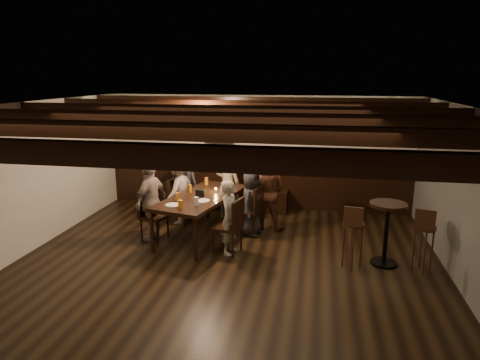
% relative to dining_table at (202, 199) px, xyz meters
% --- Properties ---
extents(room, '(7.00, 7.00, 7.00)m').
position_rel_dining_table_xyz_m(room, '(0.38, 0.70, 0.37)').
color(room, black).
rests_on(room, ground).
extents(dining_table, '(1.34, 2.18, 0.76)m').
position_rel_dining_table_xyz_m(dining_table, '(0.00, 0.00, 0.00)').
color(dining_table, black).
rests_on(dining_table, floor).
extents(chair_left_near, '(0.47, 0.47, 0.87)m').
position_rel_dining_table_xyz_m(chair_left_near, '(-0.60, 0.60, -0.43)').
color(chair_left_near, black).
rests_on(chair_left_near, floor).
extents(chair_left_far, '(0.48, 0.48, 0.88)m').
position_rel_dining_table_xyz_m(chair_left_far, '(-0.80, -0.28, -0.43)').
color(chair_left_far, black).
rests_on(chair_left_far, floor).
extents(chair_right_near, '(0.49, 0.49, 0.89)m').
position_rel_dining_table_xyz_m(chair_right_near, '(0.80, 0.28, -0.43)').
color(chair_right_near, black).
rests_on(chair_right_near, floor).
extents(chair_right_far, '(0.50, 0.50, 0.91)m').
position_rel_dining_table_xyz_m(chair_right_far, '(0.60, -0.60, -0.42)').
color(chair_right_far, black).
rests_on(chair_right_far, floor).
extents(person_bench_left, '(0.72, 0.55, 1.32)m').
position_rel_dining_table_xyz_m(person_bench_left, '(-0.68, 1.08, -0.04)').
color(person_bench_left, '#272729').
rests_on(person_bench_left, floor).
extents(person_bench_centre, '(0.58, 0.45, 1.42)m').
position_rel_dining_table_xyz_m(person_bench_centre, '(0.23, 1.02, 0.01)').
color(person_bench_centre, '#A09680').
rests_on(person_bench_centre, floor).
extents(person_bench_right, '(0.79, 0.67, 1.41)m').
position_rel_dining_table_xyz_m(person_bench_right, '(1.08, 0.68, 0.01)').
color(person_bench_right, '#4F291B').
rests_on(person_bench_right, floor).
extents(person_left_near, '(0.68, 0.95, 1.34)m').
position_rel_dining_table_xyz_m(person_left_near, '(-0.63, 0.61, -0.03)').
color(person_left_near, gray).
rests_on(person_left_near, floor).
extents(person_left_far, '(0.51, 0.86, 1.38)m').
position_rel_dining_table_xyz_m(person_left_far, '(-0.83, -0.27, -0.01)').
color(person_left_far, gray).
rests_on(person_left_far, floor).
extents(person_right_near, '(0.50, 0.65, 1.19)m').
position_rel_dining_table_xyz_m(person_right_near, '(0.83, 0.27, -0.10)').
color(person_right_near, black).
rests_on(person_right_near, floor).
extents(person_right_far, '(0.38, 0.49, 1.20)m').
position_rel_dining_table_xyz_m(person_right_far, '(0.63, -0.61, -0.10)').
color(person_right_far, '#9F9986').
rests_on(person_right_far, floor).
extents(pint_a, '(0.07, 0.07, 0.14)m').
position_rel_dining_table_xyz_m(pint_a, '(-0.12, 0.74, 0.13)').
color(pint_a, '#BF7219').
rests_on(pint_a, dining_table).
extents(pint_b, '(0.07, 0.07, 0.14)m').
position_rel_dining_table_xyz_m(pint_b, '(0.39, 0.58, 0.13)').
color(pint_b, '#BF7219').
rests_on(pint_b, dining_table).
extents(pint_c, '(0.07, 0.07, 0.14)m').
position_rel_dining_table_xyz_m(pint_c, '(-0.27, 0.16, 0.13)').
color(pint_c, '#BF7219').
rests_on(pint_c, dining_table).
extents(pint_d, '(0.07, 0.07, 0.14)m').
position_rel_dining_table_xyz_m(pint_d, '(0.34, 0.13, 0.13)').
color(pint_d, silver).
rests_on(pint_d, dining_table).
extents(pint_e, '(0.07, 0.07, 0.14)m').
position_rel_dining_table_xyz_m(pint_e, '(-0.31, -0.39, 0.13)').
color(pint_e, '#BF7219').
rests_on(pint_e, dining_table).
extents(pint_f, '(0.07, 0.07, 0.14)m').
position_rel_dining_table_xyz_m(pint_f, '(0.07, -0.58, 0.13)').
color(pint_f, silver).
rests_on(pint_f, dining_table).
extents(pint_g, '(0.07, 0.07, 0.14)m').
position_rel_dining_table_xyz_m(pint_g, '(-0.13, -0.79, 0.13)').
color(pint_g, '#BF7219').
rests_on(pint_g, dining_table).
extents(plate_near, '(0.24, 0.24, 0.01)m').
position_rel_dining_table_xyz_m(plate_near, '(-0.30, -0.65, 0.07)').
color(plate_near, white).
rests_on(plate_near, dining_table).
extents(plate_far, '(0.24, 0.24, 0.01)m').
position_rel_dining_table_xyz_m(plate_far, '(0.11, -0.33, 0.07)').
color(plate_far, white).
rests_on(plate_far, dining_table).
extents(condiment_caddy, '(0.15, 0.10, 0.12)m').
position_rel_dining_table_xyz_m(condiment_caddy, '(-0.01, -0.05, 0.12)').
color(condiment_caddy, black).
rests_on(condiment_caddy, dining_table).
extents(candle, '(0.05, 0.05, 0.05)m').
position_rel_dining_table_xyz_m(candle, '(0.18, 0.27, 0.09)').
color(candle, beige).
rests_on(candle, dining_table).
extents(high_top_table, '(0.55, 0.55, 0.97)m').
position_rel_dining_table_xyz_m(high_top_table, '(3.02, -0.59, -0.06)').
color(high_top_table, black).
rests_on(high_top_table, floor).
extents(bar_stool_left, '(0.31, 0.33, 0.98)m').
position_rel_dining_table_xyz_m(bar_stool_left, '(2.52, -0.80, -0.33)').
color(bar_stool_left, '#321C10').
rests_on(bar_stool_left, floor).
extents(bar_stool_right, '(0.33, 0.35, 0.98)m').
position_rel_dining_table_xyz_m(bar_stool_right, '(3.52, -0.75, -0.33)').
color(bar_stool_right, '#321C10').
rests_on(bar_stool_right, floor).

